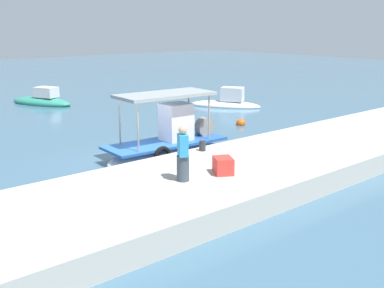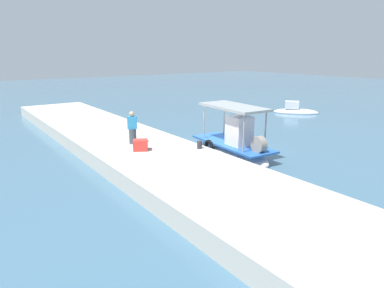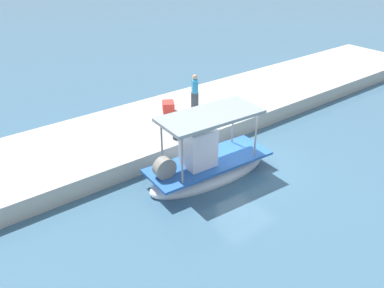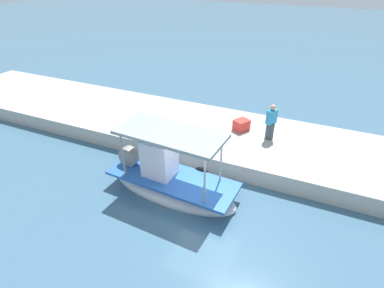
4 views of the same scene
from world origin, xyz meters
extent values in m
plane|color=#3F647E|center=(0.00, 0.00, 0.00)|extent=(120.00, 120.00, 0.00)
cube|color=#B8B4A9|center=(0.00, -4.43, 0.37)|extent=(36.00, 5.02, 0.74)
ellipsoid|color=silver|center=(1.39, -0.24, 0.12)|extent=(5.26, 2.10, 0.95)
cube|color=#295EB3|center=(1.39, -0.24, 0.65)|extent=(5.05, 2.08, 0.10)
cube|color=silver|center=(1.90, -0.27, 1.38)|extent=(1.16, 1.05, 1.58)
cylinder|color=gray|center=(3.08, 0.33, 1.55)|extent=(0.07, 0.07, 1.91)
cylinder|color=gray|center=(2.99, -1.02, 1.55)|extent=(0.07, 0.07, 1.91)
cylinder|color=gray|center=(-0.22, 0.54, 1.55)|extent=(0.07, 0.07, 1.91)
cylinder|color=gray|center=(-0.30, -0.82, 1.55)|extent=(0.07, 0.07, 1.91)
cube|color=#91999C|center=(1.39, -0.24, 2.57)|extent=(3.90, 1.99, 0.12)
torus|color=black|center=(0.56, -1.12, 0.45)|extent=(0.75, 0.23, 0.74)
cylinder|color=gray|center=(3.34, -0.36, 1.05)|extent=(0.82, 0.40, 0.80)
cylinder|color=#3D4752|center=(-1.30, -4.57, 1.13)|extent=(0.50, 0.50, 0.77)
cube|color=#2E92CB|center=(-1.30, -4.57, 1.82)|extent=(0.45, 0.53, 0.63)
sphere|color=tan|center=(-1.30, -4.57, 2.27)|extent=(0.25, 0.25, 0.25)
cylinder|color=#2D2D33|center=(1.42, -2.39, 0.93)|extent=(0.24, 0.24, 0.37)
cube|color=red|center=(0.07, -4.85, 1.00)|extent=(0.80, 0.85, 0.51)
ellipsoid|color=silver|center=(-5.17, 13.16, 0.07)|extent=(3.88, 3.68, 0.65)
cube|color=silver|center=(-5.46, 12.90, 0.72)|extent=(1.47, 1.45, 0.64)
camera|label=1|loc=(-9.85, -14.94, 5.22)|focal=44.88mm
camera|label=2|loc=(14.32, -11.98, 5.23)|focal=32.46mm
camera|label=3|loc=(9.85, 9.62, 8.42)|focal=37.25mm
camera|label=4|loc=(-3.09, 7.98, 7.72)|focal=29.04mm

